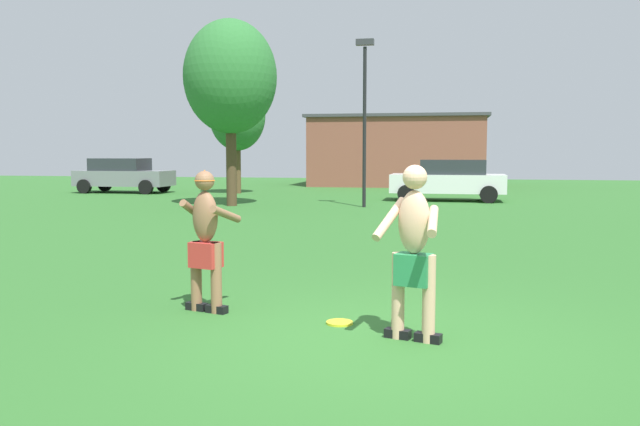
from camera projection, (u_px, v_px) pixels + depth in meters
ground_plane at (383, 341)px, 6.52m from camera, size 80.00×80.00×0.00m
player_with_cap at (206, 235)px, 7.66m from camera, size 0.64×0.69×1.67m
player_in_green at (414, 248)px, 6.47m from camera, size 0.70×0.69×1.75m
frisbee at (340, 323)px, 7.18m from camera, size 0.29×0.29×0.03m
car_gray_near_post at (123, 175)px, 30.19m from camera, size 4.32×2.05×1.58m
car_white_mid_lot at (449, 179)px, 25.15m from camera, size 4.33×2.09×1.58m
lamp_post at (365, 105)px, 22.03m from camera, size 0.60×0.24×5.61m
outbuilding_behind_lot at (399, 151)px, 37.23m from camera, size 9.70×6.83×3.87m
tree_right_field at (237, 116)px, 29.42m from camera, size 2.52×2.52×5.09m
tree_behind_players at (230, 78)px, 22.50m from camera, size 3.20×3.20×6.39m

